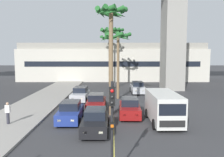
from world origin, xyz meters
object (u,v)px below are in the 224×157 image
object	(u,v)px
car_queue_front	(95,103)
car_queue_fifth	(94,121)
traffic_light_median_near	(111,118)
palm_tree_near_median	(110,26)
pedestrian_mid_block	(6,113)
car_queue_fourth	(128,108)
palm_tree_far_median	(111,37)
car_queue_third	(69,112)
delivery_van	(162,107)
palm_tree_farthest_median	(108,43)
palm_tree_mid_median	(117,44)
car_queue_sixth	(79,94)
car_queue_second	(136,88)

from	to	relation	value
car_queue_front	car_queue_fifth	size ratio (longest dim) A/B	1.00
car_queue_fifth	traffic_light_median_near	distance (m)	6.70
palm_tree_near_median	pedestrian_mid_block	world-z (taller)	palm_tree_near_median
car_queue_fourth	palm_tree_far_median	size ratio (longest dim) A/B	0.45
car_queue_third	delivery_van	bearing A→B (deg)	-4.65
car_queue_fourth	palm_tree_farthest_median	bearing A→B (deg)	95.00
delivery_van	car_queue_third	bearing A→B (deg)	175.35
car_queue_third	pedestrian_mid_block	world-z (taller)	pedestrian_mid_block
palm_tree_mid_median	pedestrian_mid_block	world-z (taller)	palm_tree_mid_median
palm_tree_mid_median	car_queue_third	bearing A→B (deg)	-112.86
car_queue_third	car_queue_sixth	world-z (taller)	same
car_queue_fifth	car_queue_sixth	distance (m)	11.06
car_queue_second	palm_tree_far_median	bearing A→B (deg)	134.13
traffic_light_median_near	palm_tree_mid_median	xyz separation A→B (m)	(0.72, 18.37, 3.78)
car_queue_fourth	traffic_light_median_near	bearing A→B (deg)	-98.23
car_queue_front	palm_tree_farthest_median	world-z (taller)	palm_tree_farthest_median
palm_tree_mid_median	pedestrian_mid_block	size ratio (longest dim) A/B	4.88
car_queue_front	car_queue_third	distance (m)	4.05
palm_tree_mid_median	palm_tree_farthest_median	distance (m)	14.08
palm_tree_farthest_median	pedestrian_mid_block	distance (m)	26.58
palm_tree_farthest_median	pedestrian_mid_block	xyz separation A→B (m)	(-7.26, -24.78, -6.32)
car_queue_sixth	palm_tree_far_median	xyz separation A→B (m)	(3.56, 8.87, 7.05)
car_queue_third	car_queue_fourth	bearing A→B (deg)	16.90
car_queue_fourth	delivery_van	bearing A→B (deg)	-40.04
palm_tree_near_median	palm_tree_farthest_median	size ratio (longest dim) A/B	1.08
car_queue_front	car_queue_third	xyz separation A→B (m)	(-1.81, -3.63, 0.00)
car_queue_second	palm_tree_farthest_median	world-z (taller)	palm_tree_farthest_median
traffic_light_median_near	car_queue_front	bearing A→B (deg)	96.81
palm_tree_near_median	palm_tree_farthest_median	distance (m)	21.66
car_queue_fourth	palm_tree_near_median	bearing A→B (deg)	165.01
car_queue_third	car_queue_fourth	size ratio (longest dim) A/B	0.99
car_queue_third	car_queue_fourth	world-z (taller)	same
car_queue_fourth	traffic_light_median_near	world-z (taller)	traffic_light_median_near
delivery_van	car_queue_fifth	bearing A→B (deg)	-158.83
palm_tree_near_median	palm_tree_mid_median	size ratio (longest dim) A/B	1.18
pedestrian_mid_block	palm_tree_far_median	bearing A→B (deg)	67.34
car_queue_second	traffic_light_median_near	bearing A→B (deg)	-98.85
delivery_van	car_queue_front	bearing A→B (deg)	142.07
car_queue_fifth	traffic_light_median_near	world-z (taller)	traffic_light_median_near
palm_tree_mid_median	pedestrian_mid_block	bearing A→B (deg)	-128.02
car_queue_second	car_queue_third	xyz separation A→B (m)	(-6.77, -13.48, 0.00)
car_queue_sixth	palm_tree_mid_median	distance (m)	7.32
palm_tree_farthest_median	pedestrian_mid_block	bearing A→B (deg)	-106.33
car_queue_fifth	palm_tree_farthest_median	world-z (taller)	palm_tree_farthest_median
car_queue_sixth	palm_tree_far_median	distance (m)	11.88
palm_tree_farthest_median	pedestrian_mid_block	size ratio (longest dim) A/B	5.33
palm_tree_far_median	pedestrian_mid_block	size ratio (longest dim) A/B	5.69
car_queue_fourth	pedestrian_mid_block	size ratio (longest dim) A/B	2.56
car_queue_second	palm_tree_far_median	world-z (taller)	palm_tree_far_median
car_queue_sixth	palm_tree_near_median	world-z (taller)	palm_tree_near_median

